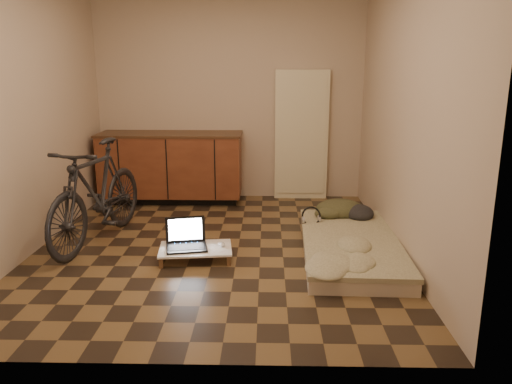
{
  "coord_description": "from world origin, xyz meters",
  "views": [
    {
      "loc": [
        0.5,
        -4.66,
        1.77
      ],
      "look_at": [
        0.39,
        0.08,
        0.55
      ],
      "focal_mm": 35.0,
      "sensor_mm": 36.0,
      "label": 1
    }
  ],
  "objects_px": {
    "lap_desk": "(195,249)",
    "laptop": "(186,241)",
    "futon": "(350,246)",
    "bicycle": "(96,188)"
  },
  "relations": [
    {
      "from": "laptop",
      "to": "futon",
      "type": "bearing_deg",
      "value": -6.48
    },
    {
      "from": "bicycle",
      "to": "laptop",
      "type": "xyz_separation_m",
      "value": [
        0.95,
        -0.4,
        -0.41
      ]
    },
    {
      "from": "lap_desk",
      "to": "futon",
      "type": "bearing_deg",
      "value": 0.1
    },
    {
      "from": "futon",
      "to": "laptop",
      "type": "xyz_separation_m",
      "value": [
        -1.55,
        -0.15,
        0.08
      ]
    },
    {
      "from": "bicycle",
      "to": "laptop",
      "type": "distance_m",
      "value": 1.11
    },
    {
      "from": "lap_desk",
      "to": "laptop",
      "type": "relative_size",
      "value": 1.65
    },
    {
      "from": "lap_desk",
      "to": "laptop",
      "type": "distance_m",
      "value": 0.11
    },
    {
      "from": "futon",
      "to": "laptop",
      "type": "bearing_deg",
      "value": -172.64
    },
    {
      "from": "futon",
      "to": "lap_desk",
      "type": "bearing_deg",
      "value": -171.42
    },
    {
      "from": "futon",
      "to": "lap_desk",
      "type": "relative_size",
      "value": 2.67
    }
  ]
}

